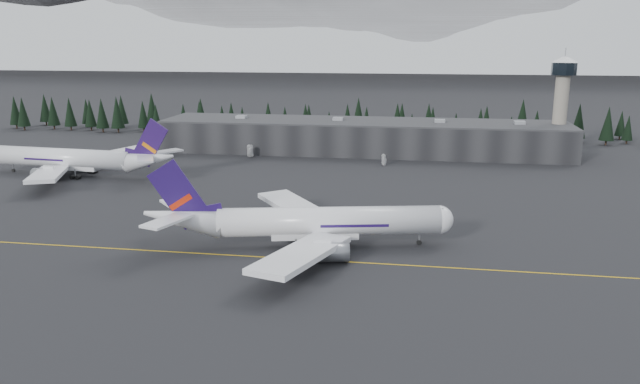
% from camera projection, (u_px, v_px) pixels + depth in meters
% --- Properties ---
extents(ground, '(1400.00, 1400.00, 0.00)m').
position_uv_depth(ground, '(305.00, 256.00, 130.80)').
color(ground, black).
rests_on(ground, ground).
extents(taxiline, '(400.00, 0.40, 0.02)m').
position_uv_depth(taxiline, '(303.00, 259.00, 128.88)').
color(taxiline, gold).
rests_on(taxiline, ground).
extents(terminal, '(160.00, 30.00, 12.60)m').
position_uv_depth(terminal, '(363.00, 136.00, 249.01)').
color(terminal, black).
rests_on(terminal, ground).
extents(control_tower, '(10.00, 10.00, 37.70)m').
position_uv_depth(control_tower, '(562.00, 95.00, 235.91)').
color(control_tower, gray).
rests_on(control_tower, ground).
extents(treeline, '(360.00, 20.00, 15.00)m').
position_uv_depth(treeline, '(371.00, 122.00, 284.16)').
color(treeline, black).
rests_on(treeline, ground).
extents(mountain_ridge, '(4400.00, 900.00, 420.00)m').
position_uv_depth(mountain_ridge, '(411.00, 64.00, 1088.57)').
color(mountain_ridge, white).
rests_on(mountain_ridge, ground).
extents(jet_main, '(66.80, 61.04, 19.88)m').
position_uv_depth(jet_main, '(302.00, 222.00, 135.36)').
color(jet_main, white).
rests_on(jet_main, ground).
extents(jet_parked, '(68.10, 62.67, 20.02)m').
position_uv_depth(jet_parked, '(79.00, 159.00, 205.58)').
color(jet_parked, white).
rests_on(jet_parked, ground).
extents(gse_vehicle_a, '(3.34, 5.32, 1.37)m').
position_uv_depth(gse_vehicle_a, '(250.00, 155.00, 239.59)').
color(gse_vehicle_a, silver).
rests_on(gse_vehicle_a, ground).
extents(gse_vehicle_b, '(4.42, 3.92, 1.45)m').
position_uv_depth(gse_vehicle_b, '(384.00, 164.00, 223.59)').
color(gse_vehicle_b, silver).
rests_on(gse_vehicle_b, ground).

